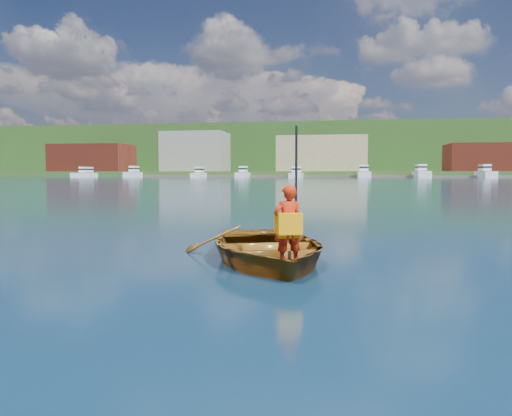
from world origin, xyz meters
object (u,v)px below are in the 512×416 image
Objects in this scene: child_paddler at (288,225)px; dock at (366,176)px; rowboat at (266,248)px; marina_yachts at (327,173)px.

dock is (8.19, 149.76, -0.28)m from child_paddler.
dock is at bearing 86.68° from rowboat.
marina_yachts reaches higher than dock.
rowboat is 0.03× the size of marina_yachts.
dock is 12.67m from marina_yachts.
dock reaches higher than rowboat.
child_paddler is at bearing -61.33° from rowboat.
dock is 1.11× the size of marina_yachts.
marina_yachts is at bearing 91.24° from rowboat.
child_paddler is 145.14m from marina_yachts.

